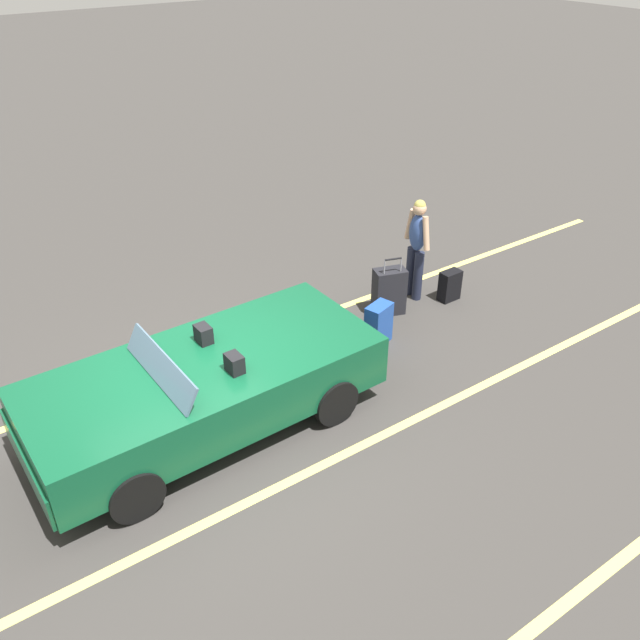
{
  "coord_description": "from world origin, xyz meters",
  "views": [
    {
      "loc": [
        2.42,
        5.84,
        5.36
      ],
      "look_at": [
        -1.79,
        -0.24,
        0.75
      ],
      "focal_mm": 37.17,
      "sensor_mm": 36.0,
      "label": 1
    }
  ],
  "objects_px": {
    "convertible_car": "(190,393)",
    "suitcase_large_black": "(389,291)",
    "suitcase_medium_bright": "(378,324)",
    "traveler_person": "(417,244)",
    "suitcase_small_carryon": "(450,286)"
  },
  "relations": [
    {
      "from": "suitcase_medium_bright",
      "to": "traveler_person",
      "type": "xyz_separation_m",
      "value": [
        -1.32,
        -0.73,
        0.62
      ]
    },
    {
      "from": "suitcase_small_carryon",
      "to": "traveler_person",
      "type": "xyz_separation_m",
      "value": [
        0.4,
        -0.41,
        0.68
      ]
    },
    {
      "from": "suitcase_large_black",
      "to": "suitcase_small_carryon",
      "type": "relative_size",
      "value": 1.95
    },
    {
      "from": "suitcase_medium_bright",
      "to": "suitcase_small_carryon",
      "type": "bearing_deg",
      "value": 83.7
    },
    {
      "from": "suitcase_large_black",
      "to": "suitcase_medium_bright",
      "type": "xyz_separation_m",
      "value": [
        0.67,
        0.57,
        -0.06
      ]
    },
    {
      "from": "convertible_car",
      "to": "suitcase_medium_bright",
      "type": "relative_size",
      "value": 6.74
    },
    {
      "from": "convertible_car",
      "to": "suitcase_small_carryon",
      "type": "bearing_deg",
      "value": -174.36
    },
    {
      "from": "convertible_car",
      "to": "suitcase_medium_bright",
      "type": "xyz_separation_m",
      "value": [
        -3.03,
        -0.26,
        -0.28
      ]
    },
    {
      "from": "convertible_car",
      "to": "traveler_person",
      "type": "distance_m",
      "value": 4.48
    },
    {
      "from": "suitcase_small_carryon",
      "to": "suitcase_medium_bright",
      "type": "bearing_deg",
      "value": 99.79
    },
    {
      "from": "convertible_car",
      "to": "suitcase_large_black",
      "type": "distance_m",
      "value": 3.79
    },
    {
      "from": "convertible_car",
      "to": "suitcase_medium_bright",
      "type": "height_order",
      "value": "convertible_car"
    },
    {
      "from": "suitcase_small_carryon",
      "to": "convertible_car",
      "type": "bearing_deg",
      "value": 96.1
    },
    {
      "from": "suitcase_large_black",
      "to": "suitcase_small_carryon",
      "type": "xyz_separation_m",
      "value": [
        -1.06,
        0.24,
        -0.12
      ]
    },
    {
      "from": "convertible_car",
      "to": "suitcase_large_black",
      "type": "relative_size",
      "value": 4.28
    }
  ]
}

